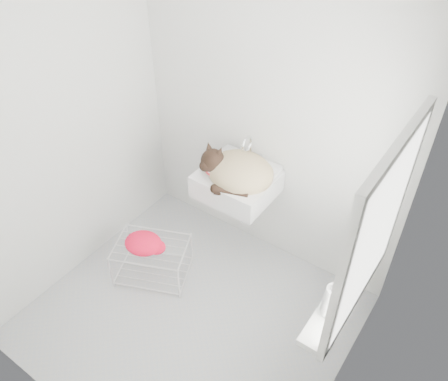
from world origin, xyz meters
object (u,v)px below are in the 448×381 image
Objects in this scene: cat at (237,172)px; bottle_b at (344,289)px; sink at (237,174)px; wire_rack at (153,261)px; bottle_a at (329,313)px; bottle_c at (352,276)px.

bottle_b is (1.09, -0.51, -0.04)m from cat.
cat reaches higher than sink.
cat is 1.02m from wire_rack.
bottle_b is (1.10, -0.53, 0.00)m from sink.
bottle_b is at bearing 90.00° from bottle_a.
wire_rack is 3.55× the size of bottle_c.
sink is 1.32m from bottle_a.
bottle_a is at bearing -33.81° from sink.
bottle_a reaches higher than wire_rack.
wire_rack is at bearing -125.17° from sink.
sink is 1.00m from wire_rack.
sink reaches higher than wire_rack.
sink is at bearing 146.19° from bottle_a.
cat is 2.53× the size of bottle_b.
bottle_c is at bearing 90.00° from bottle_b.
wire_rack is 1.66m from bottle_b.
bottle_c reaches higher than wire_rack.
cat is at bearing 53.29° from wire_rack.
bottle_c is (0.00, 0.32, 0.00)m from bottle_a.
bottle_b is at bearing -25.96° from sink.
sink is 1.01× the size of wire_rack.
bottle_a is 1.15× the size of bottle_b.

